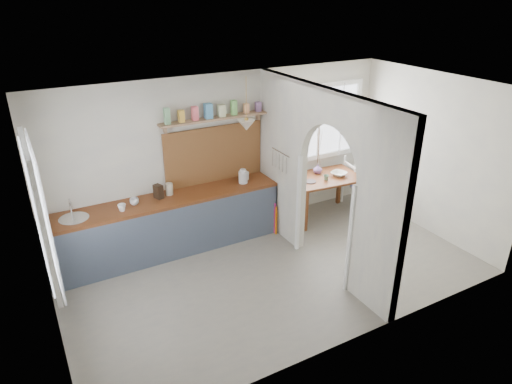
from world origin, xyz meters
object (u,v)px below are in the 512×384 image
dining_table (323,197)px  kettle (243,176)px  vase (318,169)px  chair_left (277,205)px  chair_right (358,182)px

dining_table → kettle: kettle is taller
vase → chair_left: bearing=-171.2°
dining_table → vase: 0.50m
dining_table → kettle: bearing=179.2°
chair_left → vase: bearing=115.8°
kettle → chair_left: bearing=-32.0°
dining_table → chair_right: bearing=10.2°
kettle → dining_table: bearing=-26.9°
kettle → vase: kettle is taller
dining_table → kettle: 1.64m
chair_left → vase: vase is taller
chair_right → vase: 0.94m
chair_left → kettle: 0.83m
chair_right → dining_table: bearing=105.5°
chair_left → vase: (0.91, 0.14, 0.42)m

